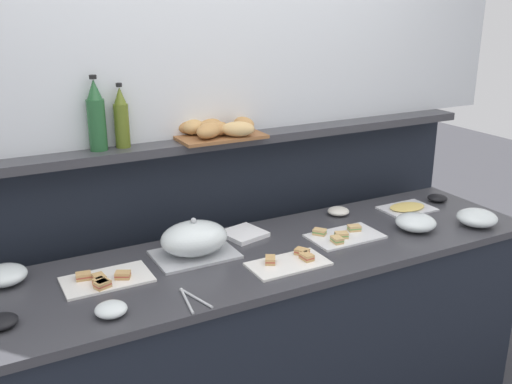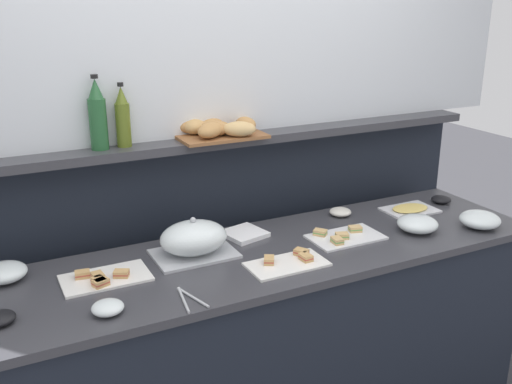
# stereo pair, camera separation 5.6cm
# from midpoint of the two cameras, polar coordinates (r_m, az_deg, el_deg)

# --- Properties ---
(ground_plane) EXTENTS (12.00, 12.00, 0.00)m
(ground_plane) POSITION_cam_midpoint_polar(r_m,az_deg,el_deg) (3.42, -3.44, -16.32)
(ground_plane) COLOR #38383D
(buffet_counter) EXTENTS (2.53, 0.67, 0.92)m
(buffet_counter) POSITION_cam_midpoint_polar(r_m,az_deg,el_deg) (2.71, 1.60, -14.81)
(buffet_counter) COLOR black
(buffet_counter) RESTS_ON ground_plane
(back_ledge_unit) EXTENTS (2.81, 0.22, 1.33)m
(back_ledge_unit) POSITION_cam_midpoint_polar(r_m,az_deg,el_deg) (3.00, -3.02, -6.17)
(back_ledge_unit) COLOR black
(back_ledge_unit) RESTS_ON ground_plane
(sandwich_platter_rear) EXTENTS (0.33, 0.20, 0.04)m
(sandwich_platter_rear) POSITION_cam_midpoint_polar(r_m,az_deg,el_deg) (2.65, 9.20, -4.32)
(sandwich_platter_rear) COLOR white
(sandwich_platter_rear) RESTS_ON buffet_counter
(sandwich_platter_front) EXTENTS (0.32, 0.17, 0.04)m
(sandwich_platter_front) POSITION_cam_midpoint_polar(r_m,az_deg,el_deg) (2.38, 3.86, -6.90)
(sandwich_platter_front) COLOR white
(sandwich_platter_front) RESTS_ON buffet_counter
(sandwich_platter_side) EXTENTS (0.33, 0.20, 0.04)m
(sandwich_platter_side) POSITION_cam_midpoint_polar(r_m,az_deg,el_deg) (2.31, -13.99, -8.16)
(sandwich_platter_side) COLOR white
(sandwich_platter_side) RESTS_ON buffet_counter
(cold_cuts_platter) EXTENTS (0.26, 0.19, 0.02)m
(cold_cuts_platter) POSITION_cam_midpoint_polar(r_m,az_deg,el_deg) (3.05, 15.36, -1.65)
(cold_cuts_platter) COLOR silver
(cold_cuts_platter) RESTS_ON buffet_counter
(serving_cloche) EXTENTS (0.34, 0.24, 0.17)m
(serving_cloche) POSITION_cam_midpoint_polar(r_m,az_deg,el_deg) (2.44, -5.48, -4.63)
(serving_cloche) COLOR #B7BABF
(serving_cloche) RESTS_ON buffet_counter
(glass_bowl_large) EXTENTS (0.19, 0.19, 0.07)m
(glass_bowl_large) POSITION_cam_midpoint_polar(r_m,az_deg,el_deg) (2.79, 16.09, -3.07)
(glass_bowl_large) COLOR silver
(glass_bowl_large) RESTS_ON buffet_counter
(glass_bowl_medium) EXTENTS (0.11, 0.11, 0.04)m
(glass_bowl_medium) POSITION_cam_midpoint_polar(r_m,az_deg,el_deg) (2.08, -13.57, -11.00)
(glass_bowl_medium) COLOR silver
(glass_bowl_medium) RESTS_ON buffet_counter
(glass_bowl_small) EXTENTS (0.17, 0.17, 0.07)m
(glass_bowl_small) POSITION_cam_midpoint_polar(r_m,az_deg,el_deg) (2.42, -22.82, -7.35)
(glass_bowl_small) COLOR silver
(glass_bowl_small) RESTS_ON buffet_counter
(glass_bowl_extra) EXTENTS (0.19, 0.19, 0.08)m
(glass_bowl_extra) POSITION_cam_midpoint_polar(r_m,az_deg,el_deg) (2.94, 21.59, -2.60)
(glass_bowl_extra) COLOR silver
(glass_bowl_extra) RESTS_ON buffet_counter
(condiment_bowl_dark) EXTENTS (0.11, 0.11, 0.04)m
(condiment_bowl_dark) POSITION_cam_midpoint_polar(r_m,az_deg,el_deg) (2.92, 8.81, -1.94)
(condiment_bowl_dark) COLOR silver
(condiment_bowl_dark) RESTS_ON buffet_counter
(condiment_bowl_red) EXTENTS (0.10, 0.10, 0.04)m
(condiment_bowl_red) POSITION_cam_midpoint_polar(r_m,az_deg,el_deg) (3.22, 18.16, -0.69)
(condiment_bowl_red) COLOR black
(condiment_bowl_red) RESTS_ON buffet_counter
(serving_tongs) EXTENTS (0.08, 0.19, 0.01)m
(serving_tongs) POSITION_cam_midpoint_polar(r_m,az_deg,el_deg) (2.13, -5.95, -10.30)
(serving_tongs) COLOR #B7BABF
(serving_tongs) RESTS_ON buffet_counter
(napkin_stack) EXTENTS (0.20, 0.20, 0.02)m
(napkin_stack) POSITION_cam_midpoint_polar(r_m,az_deg,el_deg) (2.64, -0.54, -4.11)
(napkin_stack) COLOR white
(napkin_stack) RESTS_ON buffet_counter
(wine_bottle_green) EXTENTS (0.08, 0.08, 0.32)m
(wine_bottle_green) POSITION_cam_midpoint_polar(r_m,az_deg,el_deg) (2.54, -14.65, 7.19)
(wine_bottle_green) COLOR #23562D
(wine_bottle_green) RESTS_ON back_ledge_unit
(olive_oil_bottle) EXTENTS (0.06, 0.06, 0.28)m
(olive_oil_bottle) POSITION_cam_midpoint_polar(r_m,az_deg,el_deg) (2.57, -12.32, 7.07)
(olive_oil_bottle) COLOR #56661E
(olive_oil_bottle) RESTS_ON back_ledge_unit
(bread_basket) EXTENTS (0.40, 0.30, 0.08)m
(bread_basket) POSITION_cam_midpoint_polar(r_m,az_deg,el_deg) (2.70, -3.11, 6.20)
(bread_basket) COLOR brown
(bread_basket) RESTS_ON back_ledge_unit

